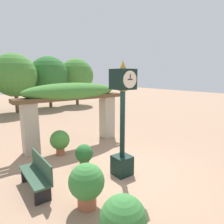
% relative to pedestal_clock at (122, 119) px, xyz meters
% --- Properties ---
extents(ground_plane, '(60.00, 60.00, 0.00)m').
position_rel_pedestal_clock_xyz_m(ground_plane, '(0.03, 0.18, -1.70)').
color(ground_plane, '#9E7A60').
extents(pedestal_clock, '(0.56, 0.61, 3.32)m').
position_rel_pedestal_clock_xyz_m(pedestal_clock, '(0.00, 0.00, 0.00)').
color(pedestal_clock, black).
rests_on(pedestal_clock, ground).
extents(pergola, '(4.63, 1.13, 2.62)m').
position_rel_pedestal_clock_xyz_m(pergola, '(0.03, 3.28, 0.24)').
color(pergola, '#A89E89').
rests_on(pergola, ground).
extents(potted_plant_near_left, '(0.71, 0.71, 0.94)m').
position_rel_pedestal_clock_xyz_m(potted_plant_near_left, '(-0.90, 2.51, -1.15)').
color(potted_plant_near_left, '#9E563D').
rests_on(potted_plant_near_left, ground).
extents(potted_plant_near_right, '(0.57, 0.57, 0.78)m').
position_rel_pedestal_clock_xyz_m(potted_plant_near_right, '(-0.70, 1.05, -1.25)').
color(potted_plant_near_right, brown).
rests_on(potted_plant_near_right, ground).
extents(potted_plant_far_left, '(0.80, 0.80, 1.03)m').
position_rel_pedestal_clock_xyz_m(potted_plant_far_left, '(-1.60, -0.71, -1.12)').
color(potted_plant_far_left, '#9E563D').
rests_on(potted_plant_far_left, ground).
extents(potted_plant_far_right, '(0.80, 0.80, 0.97)m').
position_rel_pedestal_clock_xyz_m(potted_plant_far_right, '(-1.65, -2.03, -1.17)').
color(potted_plant_far_right, brown).
rests_on(potted_plant_far_right, ground).
extents(park_bench, '(0.42, 1.54, 0.89)m').
position_rel_pedestal_clock_xyz_m(park_bench, '(-2.27, 0.67, -1.27)').
color(park_bench, '#2D4C38').
rests_on(park_bench, ground).
extents(tree_line, '(14.73, 4.54, 4.59)m').
position_rel_pedestal_clock_xyz_m(tree_line, '(-0.21, 13.48, 1.09)').
color(tree_line, brown).
rests_on(tree_line, ground).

